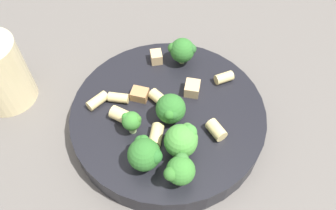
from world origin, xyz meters
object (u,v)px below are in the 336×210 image
object	(u,v)px
rigatoni_0	(121,115)
drinking_glass	(0,77)
chicken_chunk_1	(195,90)
broccoli_floret_4	(145,154)
rigatoni_4	(119,98)
broccoli_floret_1	(182,50)
rigatoni_5	(224,78)
pasta_bowl	(168,116)
broccoli_floret_2	(180,170)
broccoli_floret_5	(171,109)
rigatoni_1	(216,130)
broccoli_floret_0	(182,140)
rigatoni_3	(97,101)
chicken_chunk_2	(156,57)
rigatoni_2	(158,99)
chicken_chunk_0	(140,94)
broccoli_floret_3	(131,121)
rigatoni_6	(156,135)

from	to	relation	value
rigatoni_0	drinking_glass	distance (m)	0.19
rigatoni_0	chicken_chunk_1	bearing A→B (deg)	-18.76
chicken_chunk_1	broccoli_floret_4	bearing A→B (deg)	-162.65
rigatoni_4	broccoli_floret_1	bearing A→B (deg)	-2.26
broccoli_floret_4	rigatoni_5	xyz separation A→B (m)	(0.16, 0.03, -0.02)
pasta_bowl	broccoli_floret_2	bearing A→B (deg)	-125.08
pasta_bowl	broccoli_floret_5	size ratio (longest dim) A/B	6.00
rigatoni_1	rigatoni_4	size ratio (longest dim) A/B	0.93
broccoli_floret_1	broccoli_floret_0	bearing A→B (deg)	-133.98
broccoli_floret_5	rigatoni_1	bearing A→B (deg)	-61.47
broccoli_floret_1	broccoli_floret_5	bearing A→B (deg)	-141.56
rigatoni_3	rigatoni_4	size ratio (longest dim) A/B	1.08
pasta_bowl	rigatoni_5	distance (m)	0.10
chicken_chunk_2	broccoli_floret_0	bearing A→B (deg)	-120.07
broccoli_floret_4	rigatoni_2	size ratio (longest dim) A/B	1.61
rigatoni_2	broccoli_floret_1	bearing A→B (deg)	23.87
chicken_chunk_2	drinking_glass	bearing A→B (deg)	148.28
pasta_bowl	broccoli_floret_5	bearing A→B (deg)	-121.67
broccoli_floret_5	rigatoni_3	xyz separation A→B (m)	(-0.05, 0.09, -0.02)
broccoli_floret_5	rigatoni_0	bearing A→B (deg)	135.26
broccoli_floret_5	rigatoni_2	size ratio (longest dim) A/B	1.60
pasta_bowl	chicken_chunk_0	world-z (taller)	chicken_chunk_0
broccoli_floret_2	broccoli_floret_4	distance (m)	0.04
pasta_bowl	rigatoni_3	distance (m)	0.10
broccoli_floret_2	rigatoni_5	world-z (taller)	broccoli_floret_2
broccoli_floret_2	rigatoni_5	distance (m)	0.16
broccoli_floret_2	rigatoni_4	world-z (taller)	broccoli_floret_2
broccoli_floret_3	broccoli_floret_4	world-z (taller)	broccoli_floret_4
broccoli_floret_3	broccoli_floret_5	world-z (taller)	broccoli_floret_5
broccoli_floret_0	rigatoni_0	xyz separation A→B (m)	(-0.02, 0.09, -0.02)
rigatoni_0	rigatoni_3	world-z (taller)	rigatoni_0
broccoli_floret_3	rigatoni_3	world-z (taller)	broccoli_floret_3
broccoli_floret_4	drinking_glass	size ratio (longest dim) A/B	0.43
broccoli_floret_2	rigatoni_5	xyz separation A→B (m)	(0.15, 0.07, -0.02)
rigatoni_0	rigatoni_3	bearing A→B (deg)	101.02
pasta_bowl	rigatoni_5	world-z (taller)	rigatoni_5
rigatoni_2	chicken_chunk_1	size ratio (longest dim) A/B	1.19
broccoli_floret_1	pasta_bowl	bearing A→B (deg)	-145.48
rigatoni_1	broccoli_floret_5	bearing A→B (deg)	118.53
chicken_chunk_2	broccoli_floret_2	bearing A→B (deg)	-123.45
broccoli_floret_0	chicken_chunk_2	world-z (taller)	broccoli_floret_0
broccoli_floret_3	rigatoni_6	world-z (taller)	broccoli_floret_3
broccoli_floret_0	chicken_chunk_1	xyz separation A→B (m)	(0.07, 0.05, -0.02)
rigatoni_5	drinking_glass	bearing A→B (deg)	137.79
chicken_chunk_0	broccoli_floret_5	bearing A→B (deg)	-85.23
rigatoni_3	rigatoni_4	xyz separation A→B (m)	(0.02, -0.01, -0.00)
rigatoni_0	rigatoni_3	size ratio (longest dim) A/B	0.91
rigatoni_1	drinking_glass	world-z (taller)	drinking_glass
chicken_chunk_1	broccoli_floret_3	bearing A→B (deg)	174.28
rigatoni_0	rigatoni_1	world-z (taller)	rigatoni_0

